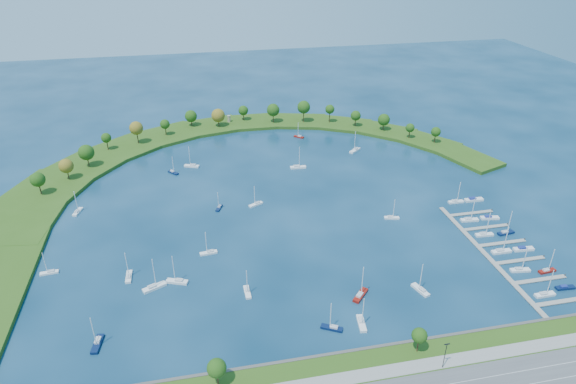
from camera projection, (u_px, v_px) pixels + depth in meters
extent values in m
plane|color=#07273F|center=(280.00, 204.00, 251.52)|extent=(700.00, 700.00, 0.00)
cube|color=#474442|center=(340.00, 354.00, 162.77)|extent=(420.00, 1.20, 1.80)
cube|color=gray|center=(350.00, 378.00, 153.36)|extent=(420.00, 5.00, 0.12)
cylinder|color=#382314|center=(218.00, 378.00, 150.16)|extent=(0.56, 0.56, 5.25)
sphere|color=#1B4B12|center=(217.00, 369.00, 148.35)|extent=(6.00, 6.00, 6.00)
cylinder|color=#382314|center=(418.00, 345.00, 161.69)|extent=(0.56, 0.56, 5.60)
sphere|color=#1B4B12|center=(419.00, 336.00, 159.87)|extent=(5.20, 5.20, 5.20)
cylinder|color=black|center=(445.00, 356.00, 154.65)|extent=(0.24, 0.24, 10.00)
cube|color=#2F5115|center=(15.00, 222.00, 235.13)|extent=(43.73, 48.72, 2.00)
cube|color=#2F5115|center=(46.00, 191.00, 262.18)|extent=(50.23, 54.30, 2.00)
cube|color=#2F5115|center=(83.00, 167.00, 288.10)|extent=(54.07, 56.09, 2.00)
cube|color=#2F5115|center=(124.00, 149.00, 311.37)|extent=(55.20, 54.07, 2.00)
cube|color=#2F5115|center=(166.00, 136.00, 330.65)|extent=(53.65, 48.47, 2.00)
cube|color=#2F5115|center=(209.00, 127.00, 344.82)|extent=(49.62, 39.75, 2.00)
cube|color=#2F5115|center=(252.00, 122.00, 353.07)|extent=(44.32, 29.96, 2.00)
cube|color=#2F5115|center=(295.00, 121.00, 354.91)|extent=(49.49, 38.05, 2.00)
cube|color=#2F5115|center=(338.00, 124.00, 350.24)|extent=(51.13, 44.12, 2.00)
cube|color=#2F5115|center=(381.00, 130.00, 339.33)|extent=(49.19, 47.96, 2.00)
cube|color=#2F5115|center=(423.00, 141.00, 322.81)|extent=(43.90, 49.49, 2.00)
cube|color=#2F5115|center=(464.00, 156.00, 301.64)|extent=(35.67, 48.74, 2.00)
cylinder|color=#382314|center=(40.00, 188.00, 255.38)|extent=(0.56, 0.56, 6.95)
sphere|color=#1B4B12|center=(38.00, 180.00, 253.01)|extent=(7.54, 7.54, 7.54)
cylinder|color=#382314|center=(68.00, 174.00, 270.92)|extent=(0.56, 0.56, 6.28)
sphere|color=brown|center=(66.00, 166.00, 268.69)|extent=(7.80, 7.80, 7.80)
cylinder|color=#382314|center=(88.00, 161.00, 284.90)|extent=(0.56, 0.56, 6.95)
sphere|color=#1B4B12|center=(86.00, 152.00, 282.40)|extent=(8.92, 8.92, 8.92)
cylinder|color=#382314|center=(107.00, 145.00, 306.23)|extent=(0.56, 0.56, 6.61)
sphere|color=#1B4B12|center=(106.00, 138.00, 304.09)|extent=(6.05, 6.05, 6.05)
cylinder|color=#382314|center=(138.00, 137.00, 314.71)|extent=(0.56, 0.56, 8.56)
sphere|color=brown|center=(136.00, 128.00, 311.87)|extent=(8.51, 8.51, 8.51)
cylinder|color=#382314|center=(166.00, 130.00, 327.67)|extent=(0.56, 0.56, 6.32)
sphere|color=#1B4B12|center=(165.00, 124.00, 325.57)|extent=(6.32, 6.32, 6.32)
cylinder|color=#382314|center=(192.00, 122.00, 342.76)|extent=(0.56, 0.56, 5.39)
sphere|color=#1B4B12|center=(191.00, 116.00, 340.70)|extent=(8.23, 8.23, 8.23)
cylinder|color=#382314|center=(219.00, 122.00, 342.09)|extent=(0.56, 0.56, 5.90)
sphere|color=brown|center=(218.00, 115.00, 339.81)|extent=(9.30, 9.30, 9.30)
cylinder|color=#382314|center=(244.00, 116.00, 352.87)|extent=(0.56, 0.56, 5.74)
sphere|color=#1B4B12|center=(243.00, 110.00, 350.85)|extent=(6.91, 6.91, 6.91)
cylinder|color=#382314|center=(273.00, 117.00, 348.65)|extent=(0.56, 0.56, 7.22)
sphere|color=#1B4B12|center=(273.00, 110.00, 346.09)|extent=(8.86, 8.86, 8.86)
cylinder|color=#382314|center=(304.00, 116.00, 348.67)|extent=(0.56, 0.56, 9.12)
sphere|color=#1B4B12|center=(304.00, 107.00, 345.65)|extent=(8.94, 8.94, 8.94)
cylinder|color=#382314|center=(330.00, 117.00, 348.25)|extent=(0.56, 0.56, 8.33)
sphere|color=#1B4B12|center=(330.00, 109.00, 345.66)|extent=(6.39, 6.39, 6.39)
cylinder|color=#382314|center=(355.00, 122.00, 341.83)|extent=(0.56, 0.56, 6.33)
sphere|color=#1B4B12|center=(356.00, 116.00, 339.67)|extent=(6.89, 6.89, 6.89)
cylinder|color=#382314|center=(383.00, 126.00, 335.75)|extent=(0.56, 0.56, 5.72)
sphere|color=#1B4B12|center=(384.00, 120.00, 333.63)|extent=(8.04, 8.04, 8.04)
cylinder|color=#382314|center=(409.00, 134.00, 323.10)|extent=(0.56, 0.56, 5.91)
sphere|color=#1B4B12|center=(410.00, 128.00, 321.16)|extent=(5.74, 5.74, 5.74)
cylinder|color=#382314|center=(435.00, 138.00, 316.00)|extent=(0.56, 0.56, 6.21)
sphere|color=#1B4B12|center=(436.00, 132.00, 313.94)|extent=(6.12, 6.12, 6.12)
cylinder|color=gray|center=(229.00, 119.00, 349.98)|extent=(2.20, 2.20, 4.32)
cylinder|color=gray|center=(229.00, 116.00, 348.89)|extent=(2.60, 2.60, 0.30)
cube|color=gray|center=(486.00, 255.00, 212.72)|extent=(2.20, 82.00, 0.40)
cube|color=gray|center=(563.00, 301.00, 186.45)|extent=(22.00, 2.00, 0.40)
cube|color=gray|center=(541.00, 280.00, 197.82)|extent=(22.00, 2.00, 0.40)
cylinder|color=#382314|center=(565.00, 276.00, 199.65)|extent=(0.36, 0.36, 1.60)
cube|color=gray|center=(521.00, 260.00, 209.20)|extent=(22.00, 2.00, 0.40)
cylinder|color=#382314|center=(544.00, 257.00, 211.03)|extent=(0.36, 0.36, 1.60)
cube|color=gray|center=(503.00, 243.00, 220.57)|extent=(22.00, 2.00, 0.40)
cylinder|color=#382314|center=(525.00, 240.00, 222.40)|extent=(0.36, 0.36, 1.60)
cube|color=gray|center=(486.00, 227.00, 231.95)|extent=(22.00, 2.00, 0.40)
cylinder|color=#382314|center=(507.00, 224.00, 233.77)|extent=(0.36, 0.36, 1.60)
cube|color=gray|center=(472.00, 213.00, 243.32)|extent=(22.00, 2.00, 0.40)
cylinder|color=#382314|center=(492.00, 210.00, 245.15)|extent=(0.36, 0.36, 1.60)
cube|color=white|center=(209.00, 253.00, 213.72)|extent=(7.70, 2.97, 0.90)
cube|color=silver|center=(210.00, 251.00, 213.57)|extent=(2.78, 1.77, 0.63)
cylinder|color=silver|center=(206.00, 242.00, 210.94)|extent=(0.32, 0.32, 10.12)
cube|color=white|center=(129.00, 277.00, 199.22)|extent=(2.30, 7.95, 0.95)
cube|color=silver|center=(128.00, 276.00, 198.15)|extent=(1.58, 2.79, 0.67)
cylinder|color=silver|center=(127.00, 264.00, 197.00)|extent=(0.32, 0.32, 10.70)
cube|color=white|center=(355.00, 150.00, 310.22)|extent=(8.77, 7.87, 1.11)
cube|color=silver|center=(356.00, 149.00, 310.40)|extent=(3.65, 3.45, 0.78)
cylinder|color=silver|center=(355.00, 141.00, 306.48)|extent=(0.32, 0.32, 12.47)
cube|color=maroon|center=(360.00, 295.00, 189.17)|extent=(8.05, 8.36, 1.09)
cube|color=silver|center=(360.00, 295.00, 188.05)|extent=(3.47, 3.53, 0.76)
cylinder|color=silver|center=(362.00, 280.00, 186.55)|extent=(0.32, 0.32, 12.24)
cube|color=#0A193F|center=(219.00, 208.00, 247.65)|extent=(4.18, 6.62, 0.77)
cube|color=silver|center=(219.00, 206.00, 247.89)|extent=(2.04, 2.56, 0.54)
cylinder|color=silver|center=(218.00, 200.00, 244.96)|extent=(0.32, 0.32, 8.68)
cube|color=white|center=(392.00, 218.00, 239.30)|extent=(7.42, 3.59, 0.86)
cube|color=silver|center=(390.00, 216.00, 238.97)|extent=(2.76, 1.94, 0.60)
cylinder|color=silver|center=(394.00, 208.00, 236.79)|extent=(0.32, 0.32, 9.66)
cube|color=white|center=(420.00, 290.00, 191.94)|extent=(4.84, 8.72, 1.01)
cube|color=silver|center=(422.00, 289.00, 190.90)|extent=(2.48, 3.31, 0.71)
cylinder|color=silver|center=(421.00, 276.00, 189.52)|extent=(0.32, 0.32, 11.34)
cube|color=white|center=(192.00, 166.00, 290.25)|extent=(9.00, 5.34, 1.04)
cube|color=silver|center=(193.00, 165.00, 289.71)|extent=(3.45, 2.67, 0.73)
cylinder|color=silver|center=(189.00, 156.00, 287.31)|extent=(0.32, 0.32, 11.74)
cube|color=#0A193F|center=(97.00, 344.00, 167.23)|extent=(3.71, 8.90, 1.04)
cube|color=silver|center=(98.00, 340.00, 167.58)|extent=(2.13, 3.25, 0.73)
cylinder|color=silver|center=(93.00, 331.00, 163.61)|extent=(0.32, 0.32, 11.66)
cube|color=white|center=(247.00, 292.00, 190.86)|extent=(2.26, 7.65, 0.91)
cube|color=silver|center=(247.00, 289.00, 191.14)|extent=(1.54, 2.69, 0.64)
cylinder|color=silver|center=(247.00, 282.00, 187.67)|extent=(0.32, 0.32, 10.28)
cube|color=white|center=(298.00, 167.00, 288.76)|extent=(9.27, 3.13, 1.09)
cube|color=silver|center=(297.00, 166.00, 288.21)|extent=(3.30, 1.99, 0.77)
cylinder|color=silver|center=(299.00, 157.00, 285.67)|extent=(0.32, 0.32, 12.32)
cube|color=white|center=(177.00, 282.00, 196.44)|extent=(8.99, 5.37, 1.04)
cube|color=silver|center=(179.00, 280.00, 195.90)|extent=(3.45, 2.67, 0.73)
cylinder|color=silver|center=(174.00, 268.00, 193.51)|extent=(0.32, 0.32, 11.74)
cube|color=#0A193F|center=(173.00, 173.00, 282.82)|extent=(6.23, 6.76, 0.86)
cube|color=silver|center=(172.00, 171.00, 282.86)|extent=(2.71, 2.83, 0.60)
cylinder|color=silver|center=(173.00, 164.00, 280.00)|extent=(0.32, 0.32, 9.71)
cube|color=white|center=(256.00, 204.00, 250.65)|extent=(7.73, 5.24, 0.91)
cube|color=silver|center=(257.00, 203.00, 250.70)|extent=(3.03, 2.50, 0.64)
cylinder|color=silver|center=(255.00, 195.00, 247.68)|extent=(0.32, 0.32, 10.22)
cube|color=white|center=(154.00, 287.00, 193.29)|extent=(9.47, 6.25, 1.11)
cube|color=silver|center=(152.00, 286.00, 192.36)|extent=(3.70, 3.01, 0.78)
cylinder|color=silver|center=(154.00, 273.00, 190.45)|extent=(0.32, 0.32, 12.47)
cube|color=maroon|center=(299.00, 137.00, 330.38)|extent=(6.53, 6.17, 0.84)
cube|color=silver|center=(300.00, 136.00, 329.73)|extent=(2.75, 2.67, 0.59)
cylinder|color=silver|center=(298.00, 129.00, 328.18)|extent=(0.32, 0.32, 9.48)
cube|color=white|center=(361.00, 323.00, 175.85)|extent=(3.54, 8.66, 1.01)
cube|color=silver|center=(361.00, 320.00, 176.18)|extent=(2.05, 3.15, 0.71)
cylinder|color=silver|center=(363.00, 311.00, 172.32)|extent=(0.32, 0.32, 11.36)
cube|color=white|center=(78.00, 212.00, 244.20)|extent=(4.27, 8.13, 0.94)
cube|color=silver|center=(77.00, 211.00, 243.13)|extent=(2.23, 3.06, 0.66)
cylinder|color=silver|center=(76.00, 201.00, 242.01)|extent=(0.32, 0.32, 10.56)
cube|color=white|center=(49.00, 273.00, 201.57)|extent=(7.25, 2.67, 0.85)
cube|color=silver|center=(51.00, 271.00, 201.41)|extent=(2.60, 1.62, 0.60)
cylinder|color=silver|center=(45.00, 263.00, 198.94)|extent=(0.32, 0.32, 9.57)
cube|color=#0A193F|center=(332.00, 328.00, 173.91)|extent=(7.81, 5.59, 0.93)
cube|color=silver|center=(334.00, 327.00, 173.34)|extent=(3.10, 2.62, 0.65)
cylinder|color=silver|center=(331.00, 315.00, 171.38)|extent=(0.32, 0.32, 10.42)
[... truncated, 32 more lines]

